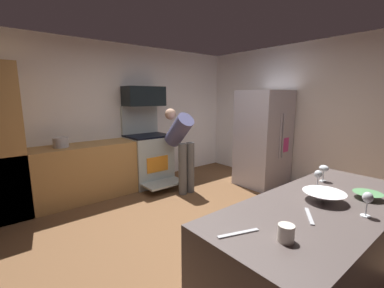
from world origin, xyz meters
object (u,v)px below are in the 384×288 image
refrigerator (263,138)px  wine_glass_near (368,199)px  mixing_bowl_large (367,196)px  mixing_bowl_small (324,197)px  wine_glass_far (318,175)px  oven_range (148,158)px  wine_glass_mid (324,169)px  mug_coffee (286,233)px  microwave (144,96)px  stock_pot (61,142)px  person_cook (181,142)px

refrigerator → wine_glass_near: bearing=-133.2°
refrigerator → mixing_bowl_large: bearing=-129.5°
mixing_bowl_small → wine_glass_far: 0.33m
mixing_bowl_small → oven_range: bearing=81.8°
wine_glass_far → wine_glass_mid: bearing=11.2°
mixing_bowl_large → mug_coffee: mug_coffee is taller
microwave → wine_glass_near: microwave is taller
oven_range → stock_pot: oven_range is taller
wine_glass_mid → oven_range: bearing=89.3°
oven_range → wine_glass_mid: bearing=-90.7°
mixing_bowl_small → mug_coffee: bearing=-170.8°
microwave → wine_glass_mid: bearing=-90.7°
oven_range → wine_glass_near: 3.81m
mixing_bowl_large → wine_glass_far: wine_glass_far is taller
wine_glass_mid → wine_glass_far: 0.19m
mixing_bowl_large → refrigerator: bearing=50.5°
person_cook → mixing_bowl_large: 2.97m
wine_glass_near → mixing_bowl_small: bearing=81.7°
oven_range → stock_pot: 1.56m
microwave → person_cook: 1.15m
wine_glass_near → microwave: bearing=82.0°
wine_glass_far → mixing_bowl_small: bearing=-147.5°
person_cook → wine_glass_mid: person_cook is taller
mixing_bowl_large → wine_glass_near: size_ratio=1.23×
wine_glass_mid → stock_pot: wine_glass_mid is taller
wine_glass_near → wine_glass_mid: (0.50, 0.49, -0.00)m
stock_pot → oven_range: bearing=-0.6°
wine_glass_near → wine_glass_mid: 0.70m
refrigerator → person_cook: bearing=153.9°
person_cook → microwave: bearing=107.8°
refrigerator → mixing_bowl_small: size_ratio=5.93×
wine_glass_mid → wine_glass_near: bearing=-135.4°
microwave → refrigerator: 2.36m
wine_glass_mid → stock_pot: bearing=114.0°
mixing_bowl_large → stock_pot: 3.88m
refrigerator → stock_pot: bearing=156.0°
wine_glass_far → stock_pot: 3.53m
microwave → person_cook: size_ratio=0.51×
wine_glass_mid → wine_glass_far: size_ratio=1.03×
wine_glass_mid → mug_coffee: wine_glass_mid is taller
mixing_bowl_large → mixing_bowl_small: size_ratio=0.68×
mixing_bowl_large → wine_glass_near: wine_glass_near is taller
refrigerator → mixing_bowl_small: (-2.16, -2.06, 0.05)m
mixing_bowl_small → wine_glass_mid: bearing=24.5°
oven_range → mug_coffee: oven_range is taller
microwave → person_cook: bearing=-72.2°
mixing_bowl_large → oven_range: bearing=87.0°
person_cook → wine_glass_far: size_ratio=9.77×
oven_range → refrigerator: refrigerator is taller
person_cook → wine_glass_far: bearing=-100.6°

